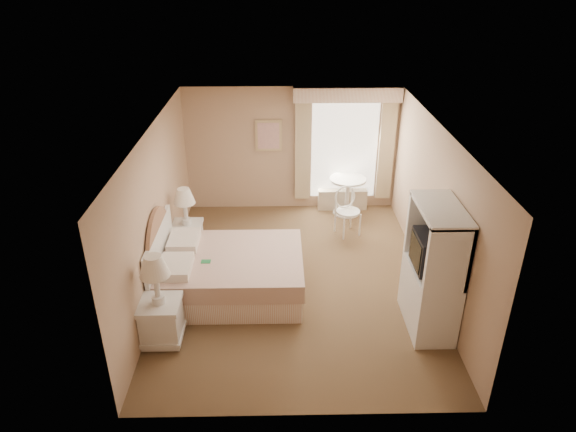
{
  "coord_description": "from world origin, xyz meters",
  "views": [
    {
      "loc": [
        -0.26,
        -6.94,
        4.66
      ],
      "look_at": [
        -0.12,
        0.3,
        1.0
      ],
      "focal_mm": 32.0,
      "sensor_mm": 36.0,
      "label": 1
    }
  ],
  "objects_px": {
    "round_table": "(347,190)",
    "armoire": "(432,278)",
    "nightstand_far": "(187,230)",
    "bed": "(223,272)",
    "nightstand_near": "(160,311)",
    "cafe_chair": "(347,207)"
  },
  "relations": [
    {
      "from": "nightstand_near",
      "to": "cafe_chair",
      "type": "height_order",
      "value": "nightstand_near"
    },
    {
      "from": "round_table",
      "to": "cafe_chair",
      "type": "relative_size",
      "value": 0.84
    },
    {
      "from": "nightstand_near",
      "to": "armoire",
      "type": "relative_size",
      "value": 0.72
    },
    {
      "from": "nightstand_far",
      "to": "armoire",
      "type": "distance_m",
      "value": 4.17
    },
    {
      "from": "nightstand_far",
      "to": "nightstand_near",
      "type": "bearing_deg",
      "value": -90.0
    },
    {
      "from": "bed",
      "to": "armoire",
      "type": "height_order",
      "value": "armoire"
    },
    {
      "from": "nightstand_near",
      "to": "round_table",
      "type": "distance_m",
      "value": 4.84
    },
    {
      "from": "nightstand_near",
      "to": "bed",
      "type": "bearing_deg",
      "value": 57.25
    },
    {
      "from": "round_table",
      "to": "armoire",
      "type": "relative_size",
      "value": 0.42
    },
    {
      "from": "bed",
      "to": "nightstand_far",
      "type": "xyz_separation_m",
      "value": [
        -0.72,
        1.17,
        0.1
      ]
    },
    {
      "from": "round_table",
      "to": "cafe_chair",
      "type": "xyz_separation_m",
      "value": [
        -0.11,
        -0.81,
        0.02
      ]
    },
    {
      "from": "nightstand_far",
      "to": "armoire",
      "type": "height_order",
      "value": "armoire"
    },
    {
      "from": "cafe_chair",
      "to": "armoire",
      "type": "height_order",
      "value": "armoire"
    },
    {
      "from": "nightstand_far",
      "to": "bed",
      "type": "bearing_deg",
      "value": -58.29
    },
    {
      "from": "nightstand_near",
      "to": "armoire",
      "type": "xyz_separation_m",
      "value": [
        3.65,
        0.3,
        0.27
      ]
    },
    {
      "from": "round_table",
      "to": "armoire",
      "type": "xyz_separation_m",
      "value": [
        0.7,
        -3.54,
        0.25
      ]
    },
    {
      "from": "bed",
      "to": "round_table",
      "type": "distance_m",
      "value": 3.51
    },
    {
      "from": "nightstand_far",
      "to": "round_table",
      "type": "height_order",
      "value": "nightstand_far"
    },
    {
      "from": "bed",
      "to": "nightstand_near",
      "type": "distance_m",
      "value": 1.34
    },
    {
      "from": "round_table",
      "to": "bed",
      "type": "bearing_deg",
      "value": -129.41
    },
    {
      "from": "nightstand_near",
      "to": "nightstand_far",
      "type": "height_order",
      "value": "nightstand_near"
    },
    {
      "from": "nightstand_far",
      "to": "armoire",
      "type": "relative_size",
      "value": 0.67
    }
  ]
}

